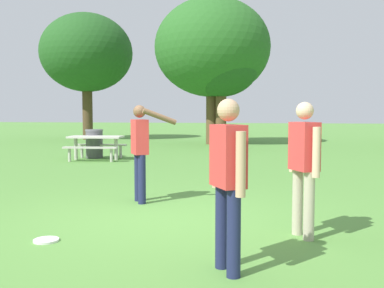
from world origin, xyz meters
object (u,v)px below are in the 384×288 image
(tree_broad_center, at_px, (212,48))
(person_bystander, at_px, (304,160))
(person_catcher, at_px, (141,146))
(tree_tall_left, at_px, (87,53))
(frisbee, at_px, (46,240))
(person_thrower, at_px, (228,174))
(picnic_table_near, at_px, (96,142))
(tree_far_right, at_px, (221,65))
(trash_can_beside_table, at_px, (94,144))

(tree_broad_center, bearing_deg, person_bystander, -78.25)
(person_catcher, bearing_deg, tree_tall_left, 116.53)
(tree_tall_left, bearing_deg, frisbee, -67.55)
(person_thrower, distance_m, picnic_table_near, 10.53)
(person_catcher, distance_m, frisbee, 2.59)
(person_thrower, relative_size, frisbee, 5.53)
(person_catcher, distance_m, person_bystander, 3.04)
(person_bystander, distance_m, tree_far_right, 15.67)
(person_catcher, relative_size, picnic_table_near, 0.90)
(person_catcher, relative_size, tree_broad_center, 0.23)
(tree_broad_center, bearing_deg, person_thrower, -81.73)
(tree_broad_center, bearing_deg, frisbee, -89.09)
(picnic_table_near, xyz_separation_m, trash_can_beside_table, (-0.29, 0.57, -0.08))
(person_thrower, distance_m, person_bystander, 1.55)
(tree_tall_left, xyz_separation_m, tree_far_right, (7.99, -2.90, -1.12))
(person_catcher, relative_size, tree_tall_left, 0.23)
(person_catcher, relative_size, tree_far_right, 0.31)
(picnic_table_near, height_order, tree_tall_left, tree_tall_left)
(person_thrower, height_order, tree_broad_center, tree_broad_center)
(person_catcher, distance_m, trash_can_beside_table, 7.71)
(picnic_table_near, bearing_deg, person_catcher, -61.16)
(trash_can_beside_table, xyz_separation_m, tree_tall_left, (-4.50, 9.67, 4.40))
(trash_can_beside_table, xyz_separation_m, tree_broad_center, (3.01, 7.19, 4.13))
(person_bystander, distance_m, picnic_table_near, 9.85)
(person_catcher, height_order, trash_can_beside_table, person_catcher)
(person_catcher, xyz_separation_m, tree_broad_center, (-0.69, 13.94, 3.65))
(frisbee, xyz_separation_m, tree_tall_left, (-7.77, 18.80, 4.87))
(person_bystander, bearing_deg, person_thrower, -120.34)
(trash_can_beside_table, relative_size, tree_tall_left, 0.14)
(tree_tall_left, bearing_deg, trash_can_beside_table, -65.04)
(trash_can_beside_table, distance_m, tree_tall_left, 11.54)
(picnic_table_near, bearing_deg, person_bystander, -52.75)
(picnic_table_near, bearing_deg, trash_can_beside_table, 117.40)
(person_thrower, height_order, trash_can_beside_table, person_thrower)
(tree_broad_center, distance_m, tree_far_right, 1.07)
(person_bystander, height_order, tree_tall_left, tree_tall_left)
(person_catcher, bearing_deg, picnic_table_near, 118.84)
(trash_can_beside_table, height_order, tree_tall_left, tree_tall_left)
(person_bystander, bearing_deg, tree_tall_left, 120.75)
(person_thrower, relative_size, picnic_table_near, 0.90)
(tree_far_right, bearing_deg, frisbee, -90.80)
(person_bystander, distance_m, tree_broad_center, 16.34)
(tree_far_right, bearing_deg, person_bystander, -79.68)
(picnic_table_near, height_order, tree_far_right, tree_far_right)
(person_catcher, distance_m, tree_far_right, 13.81)
(frisbee, bearing_deg, tree_far_right, 89.20)
(picnic_table_near, relative_size, tree_broad_center, 0.26)
(frisbee, bearing_deg, trash_can_beside_table, 109.70)
(person_thrower, bearing_deg, person_bystander, 59.66)
(picnic_table_near, bearing_deg, tree_tall_left, 115.10)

